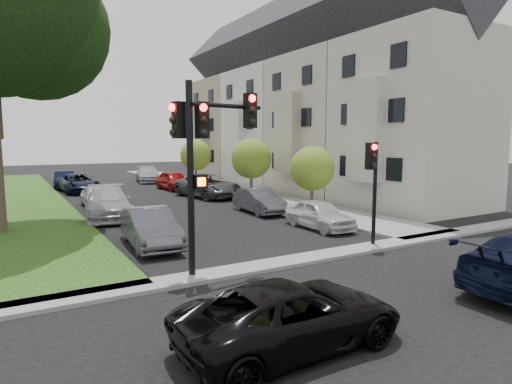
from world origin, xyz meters
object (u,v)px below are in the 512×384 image
small_tree_c (196,155)px  car_parked_7 (96,196)px  car_parked_9 (64,179)px  small_tree_a (312,169)px  car_parked_4 (148,174)px  car_parked_0 (319,214)px  car_parked_1 (259,201)px  car_parked_2 (208,186)px  car_parked_8 (79,183)px  car_parked_3 (174,180)px  small_tree_b (251,159)px  traffic_signal_secondary (373,174)px  traffic_signal_main (204,144)px  car_parked_6 (108,203)px  car_cross_near (292,315)px  car_parked_5 (150,228)px

small_tree_c → car_parked_7: bearing=-140.8°
car_parked_7 → car_parked_9: bearing=93.2°
small_tree_a → car_parked_4: size_ratio=0.72×
car_parked_0 → car_parked_1: 5.06m
car_parked_2 → car_parked_4: size_ratio=1.12×
car_parked_8 → car_parked_7: bearing=-95.7°
car_parked_0 → car_parked_2: size_ratio=0.67×
car_parked_3 → car_parked_7: car_parked_3 is taller
small_tree_b → small_tree_a: bearing=-90.0°
car_parked_4 → small_tree_a: bearing=-73.8°
traffic_signal_secondary → car_parked_0: bearing=82.0°
small_tree_b → car_parked_4: bearing=99.7°
car_parked_9 → small_tree_a: bearing=-55.7°
car_parked_1 → car_parked_3: bearing=94.4°
small_tree_c → car_parked_0: bearing=-96.7°
small_tree_c → car_parked_2: (-2.23, -7.55, -1.92)m
small_tree_c → car_parked_8: bearing=179.3°
traffic_signal_main → car_parked_4: size_ratio=1.10×
traffic_signal_secondary → car_parked_4: size_ratio=0.77×
small_tree_a → traffic_signal_main: size_ratio=0.65×
traffic_signal_main → car_parked_4: bearing=76.7°
car_parked_6 → car_parked_7: size_ratio=1.46×
car_parked_3 → car_parked_7: (-7.15, -6.20, -0.14)m
car_parked_2 → car_cross_near: bearing=-119.2°
small_tree_a → traffic_signal_secondary: size_ratio=0.94×
traffic_signal_main → car_cross_near: 5.90m
car_cross_near → car_parked_6: (-0.11, 16.19, 0.15)m
car_parked_4 → car_parked_7: size_ratio=1.37×
traffic_signal_main → car_parked_7: traffic_signal_main is taller
car_parked_6 → car_parked_8: 12.58m
car_parked_2 → car_parked_5: bearing=-132.1°
car_parked_0 → car_parked_7: 14.18m
car_parked_3 → car_parked_8: 7.24m
car_parked_4 → small_tree_c: bearing=-55.4°
car_parked_1 → car_parked_5: 8.64m
car_parked_0 → car_parked_1: size_ratio=0.94×
small_tree_c → car_parked_1: 15.37m
car_parked_1 → car_parked_8: (-7.17, 15.15, 0.04)m
car_parked_3 → car_parked_5: bearing=-115.6°
car_parked_2 → car_parked_9: (-7.96, 11.97, -0.09)m
car_parked_0 → small_tree_c: bearing=84.6°
small_tree_c → car_parked_8: (-9.68, 0.12, -1.99)m
car_cross_near → car_parked_4: 35.00m
car_parked_4 → car_parked_8: size_ratio=0.99×
car_parked_2 → car_parked_9: bearing=114.4°
traffic_signal_secondary → car_parked_8: (-6.81, 23.89, -2.02)m
car_parked_6 → car_parked_7: (0.17, 4.39, -0.15)m
car_cross_near → car_parked_8: size_ratio=0.89×
traffic_signal_main → car_parked_7: bearing=91.2°
small_tree_c → traffic_signal_main: 25.60m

